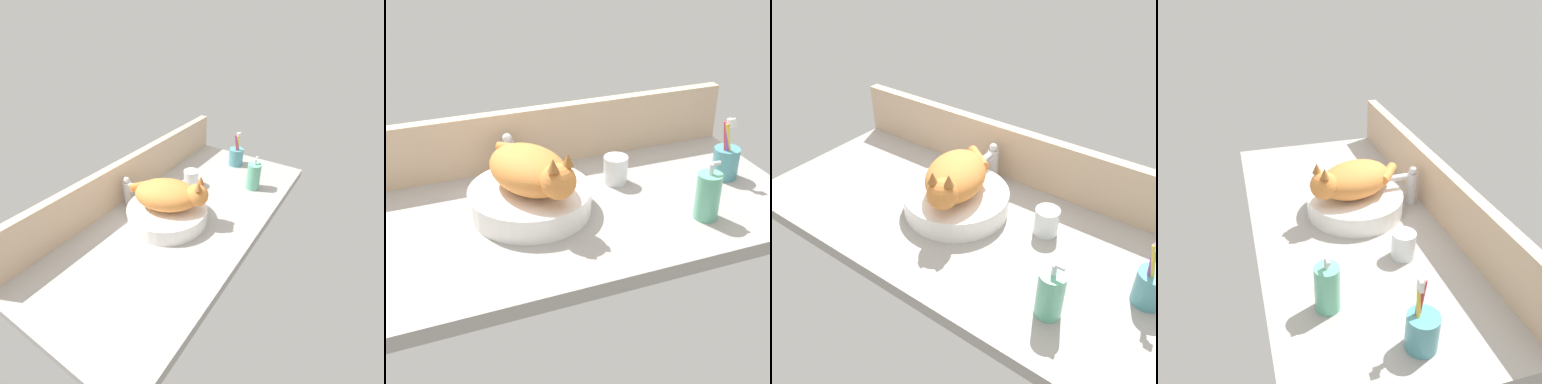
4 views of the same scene
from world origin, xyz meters
The scene contains 8 objects.
ground_plane centered at (0.00, 0.00, -2.00)cm, with size 131.68×61.75×4.00cm, color #9E9993.
backsplash_panel centered at (0.00, 29.08, 8.96)cm, with size 131.68×3.60×17.91cm, color #CCAD8C.
sink_basin centered at (-5.64, 3.32, 3.28)cm, with size 31.86×31.86×6.57cm, color white.
cat centered at (-5.10, 2.06, 12.33)cm, with size 24.48×31.37×14.00cm.
faucet centered at (-5.98, 22.61, 7.30)cm, with size 3.60×11.82×13.60cm.
soap_dispenser centered at (35.32, -15.81, 6.31)cm, with size 6.28×6.28×15.73cm.
toothbrush_cup centered at (52.47, 1.11, 5.02)cm, with size 7.48×7.48×18.71cm.
water_glass centered at (21.48, 9.59, 3.45)cm, with size 6.90×6.90×7.99cm.
Camera 4 is at (111.28, -32.02, 76.74)cm, focal length 40.00 mm.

